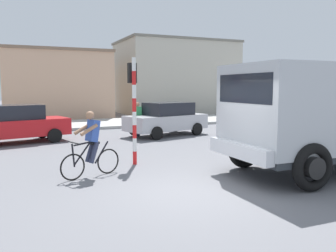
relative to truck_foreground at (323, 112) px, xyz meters
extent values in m
plane|color=slate|center=(-4.00, -0.15, -1.67)|extent=(120.00, 120.00, 0.00)
cube|color=#ADADA8|center=(-4.00, 14.67, -1.59)|extent=(80.00, 5.00, 0.16)
cube|color=#B2B7BC|center=(0.03, 0.00, 0.13)|extent=(5.23, 2.56, 2.20)
cube|color=#2D3338|center=(0.03, 0.00, -1.05)|extent=(5.12, 2.51, 0.16)
cube|color=silver|center=(-2.67, 0.03, -0.87)|extent=(0.27, 2.38, 0.36)
cube|color=black|center=(-2.52, 0.03, 0.63)|extent=(0.15, 2.13, 0.70)
torus|color=black|center=(-1.60, -1.26, -1.12)|extent=(1.10, 0.25, 1.10)
cylinder|color=black|center=(-1.60, -1.26, -1.12)|extent=(0.50, 0.31, 0.50)
torus|color=black|center=(-1.57, 1.30, -1.12)|extent=(1.10, 0.25, 1.10)
cylinder|color=black|center=(-1.57, 1.30, -1.12)|extent=(0.50, 0.31, 0.50)
torus|color=black|center=(1.66, 1.26, -1.12)|extent=(1.10, 0.25, 1.10)
cylinder|color=black|center=(1.66, 1.26, -1.12)|extent=(0.50, 0.31, 0.50)
torus|color=black|center=(-6.36, 1.84, -1.33)|extent=(0.65, 0.27, 0.68)
torus|color=black|center=(-5.37, 2.19, -1.33)|extent=(0.65, 0.27, 0.68)
cylinder|color=black|center=(-6.03, 1.96, -0.76)|extent=(0.58, 0.24, 0.09)
cylinder|color=black|center=(-6.09, 1.94, -1.01)|extent=(0.49, 0.21, 0.57)
cylinder|color=black|center=(-5.56, 2.12, -1.06)|extent=(0.43, 0.19, 0.57)
cylinder|color=black|center=(-6.33, 1.85, -1.03)|extent=(0.10, 0.07, 0.59)
cylinder|color=black|center=(-6.31, 1.86, -0.72)|extent=(0.20, 0.48, 0.03)
cube|color=black|center=(-5.75, 2.06, -0.79)|extent=(0.27, 0.19, 0.06)
cube|color=#3351A8|center=(-5.80, 2.04, -0.46)|extent=(0.38, 0.40, 0.59)
sphere|color=#9E7051|center=(-5.86, 2.02, -0.06)|extent=(0.22, 0.22, 0.22)
cylinder|color=#2D334C|center=(-5.79, 1.93, -1.02)|extent=(0.33, 0.22, 0.57)
cylinder|color=#9E7051|center=(-5.93, 1.82, -0.41)|extent=(0.49, 0.25, 0.29)
cylinder|color=#2D334C|center=(-5.86, 2.12, -1.02)|extent=(0.33, 0.22, 0.57)
cylinder|color=#9E7051|center=(-6.04, 2.12, -0.41)|extent=(0.49, 0.25, 0.29)
cylinder|color=red|center=(-4.35, 3.01, -1.47)|extent=(0.12, 0.12, 0.40)
cylinder|color=white|center=(-4.35, 3.01, -1.07)|extent=(0.12, 0.12, 0.40)
cylinder|color=red|center=(-4.35, 3.01, -0.67)|extent=(0.12, 0.12, 0.40)
cylinder|color=white|center=(-4.35, 3.01, -0.27)|extent=(0.12, 0.12, 0.40)
cylinder|color=red|center=(-4.35, 3.01, 0.13)|extent=(0.12, 0.12, 0.40)
cylinder|color=white|center=(-4.35, 3.01, 0.53)|extent=(0.12, 0.12, 0.40)
cylinder|color=red|center=(-4.35, 3.01, 0.93)|extent=(0.12, 0.12, 0.40)
cylinder|color=white|center=(-4.35, 3.01, 1.33)|extent=(0.12, 0.12, 0.40)
cube|color=black|center=(-4.35, 3.19, 1.08)|extent=(0.24, 0.20, 0.60)
sphere|color=red|center=(-4.35, 3.31, 1.08)|extent=(0.14, 0.14, 0.14)
cube|color=red|center=(-7.55, 8.91, -1.02)|extent=(4.29, 2.60, 0.70)
cube|color=black|center=(-7.69, 8.87, -0.37)|extent=(2.48, 1.92, 0.60)
cylinder|color=black|center=(-6.54, 10.03, -1.37)|extent=(0.63, 0.32, 0.60)
cylinder|color=black|center=(-6.14, 8.38, -1.37)|extent=(0.63, 0.32, 0.60)
cube|color=#B7B7BC|center=(-0.94, 8.54, -1.02)|extent=(4.31, 2.73, 0.70)
cube|color=black|center=(-0.80, 8.58, -0.37)|extent=(2.51, 1.99, 0.60)
cylinder|color=black|center=(-1.90, 7.38, -1.37)|extent=(0.63, 0.34, 0.60)
cylinder|color=black|center=(-2.36, 9.02, -1.37)|extent=(0.63, 0.34, 0.60)
cylinder|color=black|center=(0.49, 8.06, -1.37)|extent=(0.63, 0.34, 0.60)
cylinder|color=black|center=(0.02, 9.69, -1.37)|extent=(0.63, 0.34, 0.60)
cylinder|color=#2D334C|center=(-2.27, 8.89, -1.24)|extent=(0.22, 0.22, 0.85)
cube|color=#338C51|center=(-2.27, 8.89, -0.54)|extent=(0.34, 0.22, 0.56)
sphere|color=#9E7051|center=(-2.27, 8.89, -0.15)|extent=(0.20, 0.20, 0.20)
cube|color=tan|center=(-4.66, 21.90, 0.75)|extent=(7.46, 7.86, 4.84)
cube|color=#775E4C|center=(-4.66, 21.90, 3.27)|extent=(7.61, 8.02, 0.20)
cube|color=#B2AD9E|center=(5.99, 22.55, 1.46)|extent=(9.87, 6.85, 6.25)
cube|color=slate|center=(5.99, 22.55, 4.68)|extent=(10.07, 6.98, 0.20)
camera|label=1|loc=(-7.61, -7.00, 0.65)|focal=37.59mm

